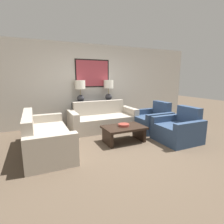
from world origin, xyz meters
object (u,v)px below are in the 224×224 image
object	(u,v)px
table_lamp_right	(109,88)
decorative_bowl	(124,125)
table_lamp_left	(80,89)
armchair_near_back_wall	(152,121)
console_table	(95,113)
coffee_table	(124,131)
couch_by_side	(45,138)
couch_by_back_wall	(103,120)
armchair_near_camera	(178,130)

from	to	relation	value
table_lamp_right	decorative_bowl	size ratio (longest dim) A/B	2.60
table_lamp_left	armchair_near_back_wall	xyz separation A→B (m)	(1.82, -1.40, -0.91)
console_table	decorative_bowl	size ratio (longest dim) A/B	5.46
coffee_table	decorative_bowl	xyz separation A→B (m)	(0.01, 0.04, 0.14)
coffee_table	decorative_bowl	size ratio (longest dim) A/B	3.66
couch_by_side	table_lamp_right	bearing A→B (deg)	36.98
couch_by_back_wall	coffee_table	size ratio (longest dim) A/B	1.99
armchair_near_camera	console_table	bearing A→B (deg)	118.67
couch_by_back_wall	couch_by_side	bearing A→B (deg)	-150.31
table_lamp_left	armchair_near_camera	size ratio (longest dim) A/B	0.77
couch_by_side	decorative_bowl	world-z (taller)	couch_by_side
couch_by_side	armchair_near_camera	bearing A→B (deg)	-14.08
console_table	couch_by_back_wall	world-z (taller)	couch_by_back_wall
coffee_table	armchair_near_camera	world-z (taller)	armchair_near_camera
couch_by_side	armchair_near_camera	size ratio (longest dim) A/B	2.16
couch_by_back_wall	table_lamp_left	bearing A→B (deg)	125.74
table_lamp_right	decorative_bowl	distance (m)	2.07
table_lamp_left	coffee_table	distance (m)	2.19
table_lamp_left	decorative_bowl	xyz separation A→B (m)	(0.58, -1.87, -0.78)
table_lamp_left	armchair_near_back_wall	distance (m)	2.47
coffee_table	armchair_near_camera	xyz separation A→B (m)	(1.25, -0.51, 0.00)
table_lamp_right	coffee_table	world-z (taller)	table_lamp_right
table_lamp_right	armchair_near_camera	xyz separation A→B (m)	(0.83, -2.42, -0.91)
couch_by_back_wall	couch_by_side	size ratio (longest dim) A/B	1.00
coffee_table	armchair_near_back_wall	world-z (taller)	armchair_near_back_wall
table_lamp_right	couch_by_back_wall	xyz separation A→B (m)	(-0.49, -0.68, -0.91)
couch_by_side	couch_by_back_wall	bearing A→B (deg)	29.69
console_table	armchair_near_back_wall	distance (m)	1.93
couch_by_side	armchair_near_camera	distance (m)	3.13
armchair_near_camera	table_lamp_right	bearing A→B (deg)	108.97
console_table	armchair_near_camera	distance (m)	2.76
armchair_near_back_wall	table_lamp_right	bearing A→B (deg)	120.84
couch_by_back_wall	decorative_bowl	size ratio (longest dim) A/B	7.26
couch_by_side	coffee_table	distance (m)	1.81
table_lamp_left	couch_by_back_wall	size ratio (longest dim) A/B	0.36
decorative_bowl	couch_by_back_wall	bearing A→B (deg)	94.33
couch_by_back_wall	armchair_near_camera	world-z (taller)	armchair_near_camera
couch_by_side	decorative_bowl	bearing A→B (deg)	-6.66
couch_by_side	console_table	bearing A→B (deg)	44.11
armchair_near_back_wall	armchair_near_camera	distance (m)	1.03
decorative_bowl	armchair_near_camera	world-z (taller)	armchair_near_camera
table_lamp_left	coffee_table	world-z (taller)	table_lamp_left
couch_by_side	table_lamp_left	bearing A→B (deg)	53.68
decorative_bowl	table_lamp_right	bearing A→B (deg)	77.87
couch_by_back_wall	coffee_table	distance (m)	1.23
table_lamp_right	decorative_bowl	bearing A→B (deg)	-102.13
console_table	couch_by_side	size ratio (longest dim) A/B	0.75
couch_by_side	coffee_table	xyz separation A→B (m)	(1.79, -0.25, -0.01)
couch_by_side	armchair_near_back_wall	xyz separation A→B (m)	(3.04, 0.27, -0.00)
couch_by_back_wall	coffee_table	world-z (taller)	couch_by_back_wall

